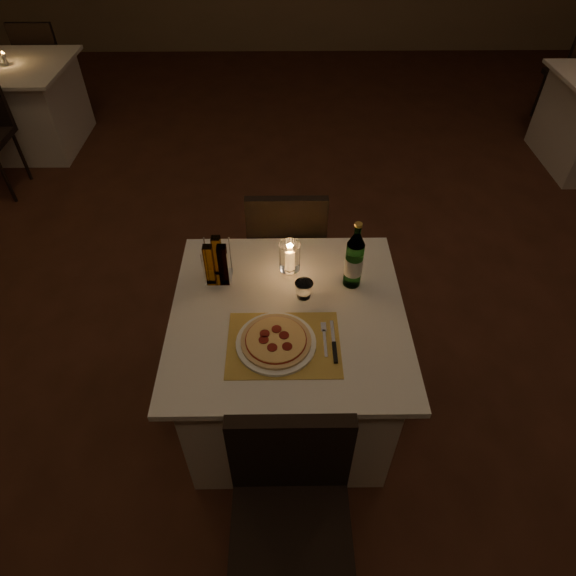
{
  "coord_description": "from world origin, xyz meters",
  "views": [
    {
      "loc": [
        -0.0,
        -1.92,
        2.24
      ],
      "look_at": [
        0.01,
        -0.5,
        0.86
      ],
      "focal_mm": 30.0,
      "sensor_mm": 36.0,
      "label": 1
    }
  ],
  "objects_px": {
    "chair_far": "(286,241)",
    "neighbor_table_left": "(23,106)",
    "plate": "(276,343)",
    "hurricane_candle": "(290,258)",
    "chair_near": "(291,499)",
    "main_table": "(288,364)",
    "pizza": "(276,340)",
    "water_bottle": "(354,261)",
    "tumbler": "(304,290)"
  },
  "relations": [
    {
      "from": "tumbler",
      "to": "water_bottle",
      "type": "distance_m",
      "value": 0.25
    },
    {
      "from": "pizza",
      "to": "tumbler",
      "type": "height_order",
      "value": "tumbler"
    },
    {
      "from": "chair_near",
      "to": "hurricane_candle",
      "type": "distance_m",
      "value": 0.99
    },
    {
      "from": "chair_near",
      "to": "chair_far",
      "type": "relative_size",
      "value": 1.0
    },
    {
      "from": "tumbler",
      "to": "neighbor_table_left",
      "type": "height_order",
      "value": "tumbler"
    },
    {
      "from": "main_table",
      "to": "plate",
      "type": "bearing_deg",
      "value": -105.52
    },
    {
      "from": "plate",
      "to": "neighbor_table_left",
      "type": "xyz_separation_m",
      "value": [
        -2.33,
        3.11,
        -0.38
      ]
    },
    {
      "from": "chair_far",
      "to": "pizza",
      "type": "xyz_separation_m",
      "value": [
        -0.05,
        -0.89,
        0.22
      ]
    },
    {
      "from": "plate",
      "to": "water_bottle",
      "type": "height_order",
      "value": "water_bottle"
    },
    {
      "from": "tumbler",
      "to": "hurricane_candle",
      "type": "distance_m",
      "value": 0.16
    },
    {
      "from": "chair_near",
      "to": "chair_far",
      "type": "height_order",
      "value": "same"
    },
    {
      "from": "pizza",
      "to": "hurricane_candle",
      "type": "relative_size",
      "value": 1.55
    },
    {
      "from": "hurricane_candle",
      "to": "chair_near",
      "type": "bearing_deg",
      "value": -90.63
    },
    {
      "from": "main_table",
      "to": "plate",
      "type": "height_order",
      "value": "plate"
    },
    {
      "from": "chair_near",
      "to": "chair_far",
      "type": "distance_m",
      "value": 1.43
    },
    {
      "from": "neighbor_table_left",
      "to": "pizza",
      "type": "bearing_deg",
      "value": -53.15
    },
    {
      "from": "plate",
      "to": "hurricane_candle",
      "type": "relative_size",
      "value": 1.77
    },
    {
      "from": "main_table",
      "to": "chair_near",
      "type": "height_order",
      "value": "chair_near"
    },
    {
      "from": "water_bottle",
      "to": "neighbor_table_left",
      "type": "relative_size",
      "value": 0.33
    },
    {
      "from": "main_table",
      "to": "chair_near",
      "type": "xyz_separation_m",
      "value": [
        -0.0,
        -0.71,
        0.18
      ]
    },
    {
      "from": "chair_near",
      "to": "tumbler",
      "type": "distance_m",
      "value": 0.84
    },
    {
      "from": "chair_far",
      "to": "tumbler",
      "type": "distance_m",
      "value": 0.67
    },
    {
      "from": "pizza",
      "to": "hurricane_candle",
      "type": "bearing_deg",
      "value": 81.57
    },
    {
      "from": "chair_near",
      "to": "plate",
      "type": "relative_size",
      "value": 2.81
    },
    {
      "from": "pizza",
      "to": "water_bottle",
      "type": "xyz_separation_m",
      "value": [
        0.34,
        0.35,
        0.11
      ]
    },
    {
      "from": "pizza",
      "to": "hurricane_candle",
      "type": "distance_m",
      "value": 0.42
    },
    {
      "from": "main_table",
      "to": "chair_far",
      "type": "relative_size",
      "value": 1.11
    },
    {
      "from": "chair_far",
      "to": "water_bottle",
      "type": "xyz_separation_m",
      "value": [
        0.29,
        -0.54,
        0.32
      ]
    },
    {
      "from": "chair_near",
      "to": "plate",
      "type": "xyz_separation_m",
      "value": [
        -0.05,
        0.53,
        0.2
      ]
    },
    {
      "from": "chair_near",
      "to": "chair_far",
      "type": "xyz_separation_m",
      "value": [
        -0.0,
        1.43,
        0.0
      ]
    },
    {
      "from": "chair_far",
      "to": "neighbor_table_left",
      "type": "height_order",
      "value": "chair_far"
    },
    {
      "from": "chair_far",
      "to": "water_bottle",
      "type": "height_order",
      "value": "water_bottle"
    },
    {
      "from": "main_table",
      "to": "plate",
      "type": "distance_m",
      "value": 0.42
    },
    {
      "from": "chair_far",
      "to": "neighbor_table_left",
      "type": "bearing_deg",
      "value": 137.07
    },
    {
      "from": "pizza",
      "to": "chair_near",
      "type": "bearing_deg",
      "value": -84.64
    },
    {
      "from": "water_bottle",
      "to": "hurricane_candle",
      "type": "xyz_separation_m",
      "value": [
        -0.28,
        0.06,
        -0.03
      ]
    },
    {
      "from": "main_table",
      "to": "chair_far",
      "type": "height_order",
      "value": "chair_far"
    },
    {
      "from": "neighbor_table_left",
      "to": "tumbler",
      "type": "bearing_deg",
      "value": -49.2
    },
    {
      "from": "neighbor_table_left",
      "to": "chair_far",
      "type": "bearing_deg",
      "value": -42.93
    },
    {
      "from": "pizza",
      "to": "tumbler",
      "type": "bearing_deg",
      "value": 66.1
    },
    {
      "from": "plate",
      "to": "tumbler",
      "type": "bearing_deg",
      "value": 66.12
    },
    {
      "from": "plate",
      "to": "tumbler",
      "type": "relative_size",
      "value": 4.0
    },
    {
      "from": "plate",
      "to": "pizza",
      "type": "xyz_separation_m",
      "value": [
        -0.0,
        -0.0,
        0.02
      ]
    },
    {
      "from": "chair_far",
      "to": "plate",
      "type": "relative_size",
      "value": 2.81
    },
    {
      "from": "pizza",
      "to": "neighbor_table_left",
      "type": "xyz_separation_m",
      "value": [
        -2.33,
        3.11,
        -0.39
      ]
    },
    {
      "from": "tumbler",
      "to": "neighbor_table_left",
      "type": "xyz_separation_m",
      "value": [
        -2.45,
        2.84,
        -0.41
      ]
    },
    {
      "from": "pizza",
      "to": "water_bottle",
      "type": "relative_size",
      "value": 0.84
    },
    {
      "from": "main_table",
      "to": "neighbor_table_left",
      "type": "distance_m",
      "value": 3.77
    },
    {
      "from": "chair_far",
      "to": "pizza",
      "type": "relative_size",
      "value": 3.21
    },
    {
      "from": "plate",
      "to": "neighbor_table_left",
      "type": "height_order",
      "value": "plate"
    }
  ]
}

